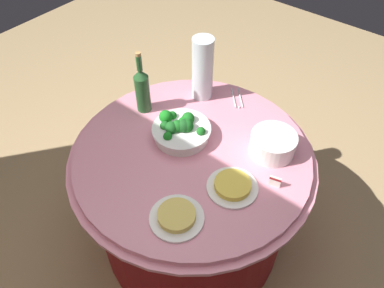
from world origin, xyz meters
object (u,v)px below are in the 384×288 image
(decorative_fruit_vase, at_px, (202,70))
(food_plate_noodles, at_px, (177,216))
(broccoli_bowl, at_px, (181,130))
(wine_bottle, at_px, (142,89))
(food_plate_fried_egg, at_px, (232,186))
(serving_tongs, at_px, (237,99))
(label_placard_front, at_px, (275,181))
(plate_stack, at_px, (273,144))

(decorative_fruit_vase, bearing_deg, food_plate_noodles, 120.29)
(broccoli_bowl, bearing_deg, food_plate_noodles, 127.76)
(broccoli_bowl, relative_size, wine_bottle, 0.83)
(food_plate_fried_egg, bearing_deg, wine_bottle, -12.22)
(decorative_fruit_vase, bearing_deg, serving_tongs, -151.87)
(label_placard_front, bearing_deg, broccoli_bowl, 2.55)
(broccoli_bowl, bearing_deg, decorative_fruit_vase, -70.03)
(plate_stack, bearing_deg, wine_bottle, 12.66)
(wine_bottle, xyz_separation_m, serving_tongs, (-0.33, -0.36, -0.12))
(food_plate_noodles, bearing_deg, plate_stack, -101.03)
(broccoli_bowl, bearing_deg, wine_bottle, -7.95)
(decorative_fruit_vase, bearing_deg, broccoli_bowl, 109.97)
(broccoli_bowl, relative_size, decorative_fruit_vase, 0.82)
(plate_stack, bearing_deg, food_plate_fried_egg, 85.95)
(plate_stack, distance_m, wine_bottle, 0.69)
(food_plate_noodles, distance_m, label_placard_front, 0.44)
(wine_bottle, bearing_deg, food_plate_fried_egg, 167.78)
(plate_stack, distance_m, food_plate_fried_egg, 0.29)
(serving_tongs, bearing_deg, food_plate_fried_egg, 121.81)
(wine_bottle, bearing_deg, plate_stack, -167.34)
(plate_stack, xyz_separation_m, decorative_fruit_vase, (0.50, -0.12, 0.11))
(serving_tongs, relative_size, food_plate_noodles, 0.67)
(serving_tongs, bearing_deg, plate_stack, 147.18)
(food_plate_noodles, bearing_deg, wine_bottle, -35.69)
(food_plate_noodles, height_order, food_plate_fried_egg, same)
(wine_bottle, bearing_deg, broccoli_bowl, 172.05)
(decorative_fruit_vase, bearing_deg, food_plate_fried_egg, 139.31)
(broccoli_bowl, xyz_separation_m, food_plate_fried_egg, (-0.37, 0.10, -0.03))
(food_plate_noodles, bearing_deg, label_placard_front, -119.56)
(label_placard_front, bearing_deg, food_plate_noodles, 60.44)
(broccoli_bowl, xyz_separation_m, food_plate_noodles, (-0.28, 0.36, -0.03))
(wine_bottle, distance_m, food_plate_fried_egg, 0.67)
(broccoli_bowl, distance_m, wine_bottle, 0.29)
(serving_tongs, xyz_separation_m, food_plate_noodles, (-0.23, 0.77, 0.01))
(wine_bottle, xyz_separation_m, decorative_fruit_vase, (-0.16, -0.27, 0.03))
(wine_bottle, xyz_separation_m, food_plate_noodles, (-0.56, 0.40, -0.11))
(food_plate_fried_egg, bearing_deg, decorative_fruit_vase, -40.69)
(plate_stack, relative_size, wine_bottle, 0.62)
(plate_stack, relative_size, decorative_fruit_vase, 0.62)
(plate_stack, relative_size, food_plate_noodles, 0.95)
(food_plate_noodles, relative_size, label_placard_front, 4.00)
(label_placard_front, bearing_deg, food_plate_fried_egg, 43.17)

